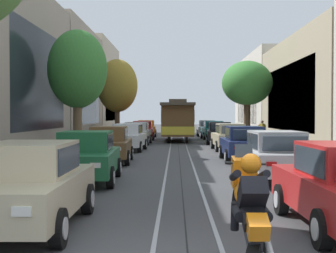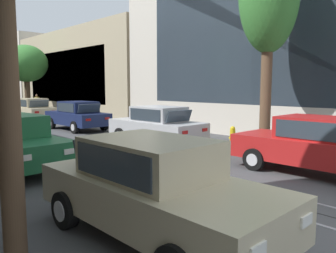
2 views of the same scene
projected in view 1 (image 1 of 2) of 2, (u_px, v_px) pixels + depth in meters
The scene contains 22 objects.
ground_plane at pixel (179, 150), 28.71m from camera, with size 160.00×160.00×0.00m, color #424244.
trolley_track_rails at pixel (178, 146), 32.30m from camera, with size 1.14×63.90×0.01m.
building_facade_left at pixel (33, 78), 32.52m from camera, with size 5.58×55.60×9.91m.
parked_car_beige_near_left at pixel (28, 185), 8.96m from camera, with size 2.03×4.37×1.58m.
parked_car_green_second_left at pixel (86, 156), 15.12m from camera, with size 2.13×4.42×1.58m.
parked_car_brown_mid_left at pixel (109, 144), 21.36m from camera, with size 2.11×4.41×1.58m.
parked_car_white_fourth_left at pixel (128, 137), 28.32m from camera, with size 2.13×4.42×1.58m.
parked_car_silver_fifth_left at pixel (137, 133), 34.86m from camera, with size 2.09×4.40×1.58m.
parked_car_red_sixth_left at pixel (142, 130), 41.12m from camera, with size 2.07×4.39×1.58m.
parked_car_orange_far_left at pixel (146, 128), 47.30m from camera, with size 2.10×4.41×1.58m.
parked_car_silver_second_right at pixel (275, 156), 15.43m from camera, with size 2.04×4.38×1.58m.
parked_car_navy_mid_right at pixel (244, 143), 22.03m from camera, with size 2.00×4.36×1.58m.
parked_car_beige_fourth_right at pixel (230, 137), 28.75m from camera, with size 2.08×4.40×1.58m.
parked_car_black_fifth_right at pixel (220, 133), 35.25m from camera, with size 2.14×4.42×1.58m.
parked_car_teal_sixth_right at pixel (213, 130), 41.99m from camera, with size 2.10×4.40×1.58m.
parked_car_grey_far_right at pixel (207, 128), 48.18m from camera, with size 2.07×4.39×1.58m.
street_tree_kerb_left_second at pixel (77, 70), 25.22m from camera, with size 3.09×2.66×6.51m.
street_tree_kerb_left_mid at pixel (117, 86), 41.66m from camera, with size 3.49×3.23×6.87m.
street_tree_kerb_right_second at pixel (247, 84), 33.83m from camera, with size 3.51×3.61×5.85m.
cable_car_trolley at pixel (178, 120), 38.98m from camera, with size 2.63×9.15×3.28m.
motorcycle_with_rider at pixel (249, 209), 6.21m from camera, with size 0.53×1.88×1.69m.
pedestrian_on_left_pavement at pixel (262, 131), 35.09m from camera, with size 0.55×0.42×1.70m.
Camera 1 is at (-0.18, -6.32, 2.09)m, focal length 52.13 mm.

